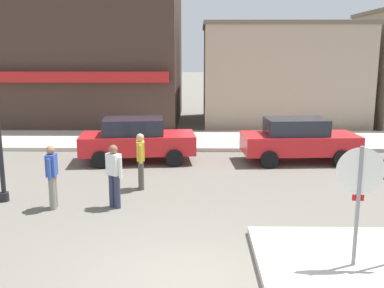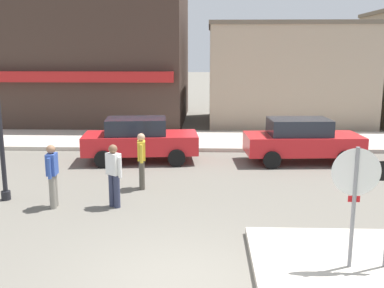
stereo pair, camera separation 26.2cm
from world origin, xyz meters
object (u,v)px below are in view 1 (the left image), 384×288
(stop_sign, at_px, (359,191))
(parked_car_second, at_px, (298,139))
(pedestrian_crossing_near, at_px, (52,175))
(pedestrian_crossing_far, at_px, (114,174))
(parked_car_nearest, at_px, (137,139))
(pedestrian_kerb_side, at_px, (141,159))

(stop_sign, height_order, parked_car_second, stop_sign)
(pedestrian_crossing_near, bearing_deg, parked_car_second, 34.82)
(parked_car_second, relative_size, pedestrian_crossing_far, 2.55)
(stop_sign, distance_m, pedestrian_crossing_far, 5.93)
(parked_car_nearest, distance_m, pedestrian_kerb_side, 3.30)
(stop_sign, relative_size, parked_car_nearest, 0.55)
(parked_car_nearest, relative_size, pedestrian_crossing_far, 2.59)
(parked_car_nearest, xyz_separation_m, pedestrian_kerb_side, (0.55, -3.25, 0.06))
(stop_sign, height_order, parked_car_nearest, stop_sign)
(pedestrian_crossing_near, xyz_separation_m, pedestrian_kerb_side, (1.99, 1.66, 0.00))
(pedestrian_kerb_side, bearing_deg, pedestrian_crossing_near, -140.17)
(parked_car_second, bearing_deg, stop_sign, -95.42)
(parked_car_second, height_order, pedestrian_crossing_near, pedestrian_crossing_near)
(parked_car_nearest, relative_size, pedestrian_crossing_near, 2.59)
(pedestrian_crossing_near, relative_size, pedestrian_kerb_side, 1.00)
(stop_sign, relative_size, parked_car_second, 0.56)
(stop_sign, relative_size, pedestrian_kerb_side, 1.43)
(pedestrian_crossing_near, relative_size, pedestrian_crossing_far, 1.00)
(pedestrian_crossing_near, distance_m, pedestrian_crossing_far, 1.52)
(parked_car_nearest, xyz_separation_m, pedestrian_crossing_near, (-1.43, -4.91, 0.06))
(parked_car_nearest, height_order, pedestrian_crossing_far, pedestrian_crossing_far)
(stop_sign, bearing_deg, pedestrian_crossing_near, 153.02)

